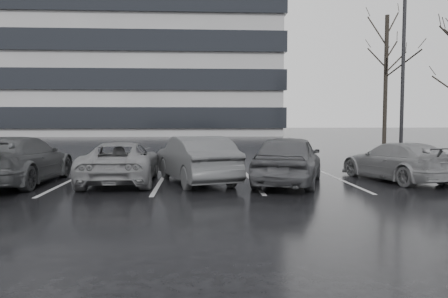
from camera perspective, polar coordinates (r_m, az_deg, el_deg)
ground at (r=10.84m, az=2.22°, el=-6.17°), size 160.00×160.00×0.00m
office_building at (r=63.48m, az=-23.39°, el=14.97°), size 61.00×26.00×29.00m
car_main at (r=12.86m, az=8.41°, el=-1.33°), size 3.01×4.61×1.46m
car_west_a at (r=13.12m, az=-3.72°, el=-1.34°), size 2.68×4.47×1.39m
car_west_b at (r=13.42m, az=-13.29°, el=-1.69°), size 2.16×4.44×1.22m
car_west_c at (r=14.10m, az=-25.25°, el=-1.32°), size 2.09×4.88×1.40m
car_east at (r=14.47m, az=21.66°, el=-1.52°), size 2.70×4.39×1.19m
lamp_post at (r=20.23m, az=22.34°, el=9.53°), size 0.47×0.47×8.67m
stall_stripes at (r=13.26m, az=-2.28°, el=-4.29°), size 19.72×5.00×0.00m
tree_north at (r=30.22m, az=20.36°, el=8.19°), size 0.26×0.26×8.50m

